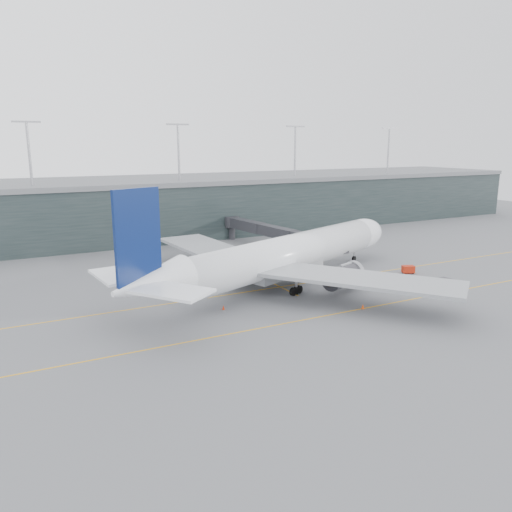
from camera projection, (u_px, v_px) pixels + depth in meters
name	position (u px, v px, depth m)	size (l,w,h in m)	color
ground	(244.00, 285.00, 88.55)	(320.00, 320.00, 0.00)	slate
taxiline_a	(255.00, 291.00, 85.09)	(160.00, 0.25, 0.02)	gold
taxiline_b	(306.00, 319.00, 71.25)	(160.00, 0.25, 0.02)	gold
taxiline_lead_main	(224.00, 259.00, 108.09)	(0.25, 60.00, 0.02)	gold
terminal	(151.00, 206.00, 137.00)	(240.00, 36.00, 29.00)	#1C2727
main_aircraft	(286.00, 255.00, 87.74)	(65.76, 60.74, 19.15)	white
jet_bridge	(275.00, 231.00, 116.45)	(8.52, 42.46, 6.02)	#27272B
gse_cart	(408.00, 269.00, 96.13)	(2.64, 2.20, 1.54)	#AD200C
baggage_dolly	(444.00, 280.00, 90.88)	(3.19, 2.55, 0.32)	#323136
uld_a	(201.00, 269.00, 95.79)	(2.42, 2.10, 1.92)	#38373C
uld_b	(208.00, 266.00, 98.40)	(2.29, 2.03, 1.75)	#38373C
uld_c	(214.00, 267.00, 97.09)	(2.32, 2.02, 1.83)	#38373C
cone_nose	(414.00, 271.00, 96.61)	(0.43, 0.43, 0.68)	#CE710B
cone_wing_stbd	(363.00, 306.00, 75.74)	(0.50, 0.50, 0.79)	#E2480C
cone_wing_port	(257.00, 267.00, 100.18)	(0.46, 0.46, 0.73)	red
cone_tail	(223.00, 307.00, 75.38)	(0.43, 0.43, 0.68)	red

